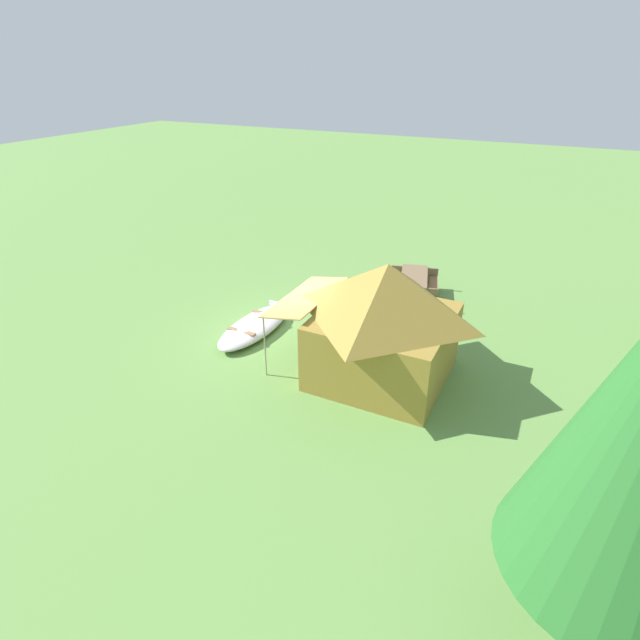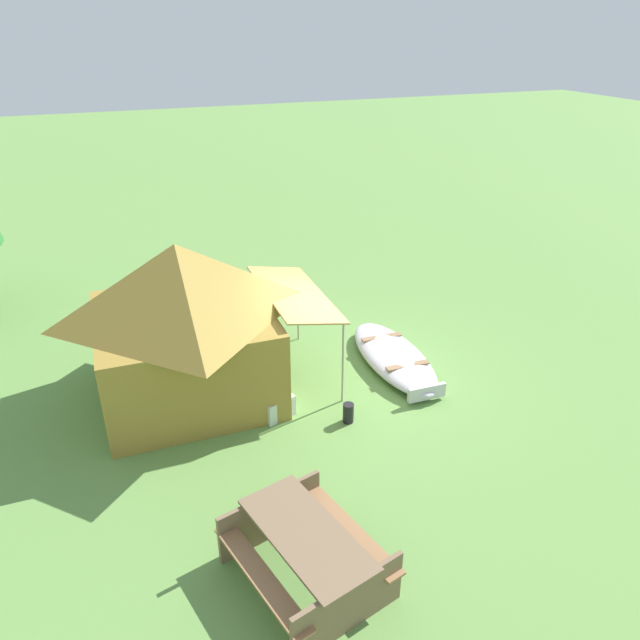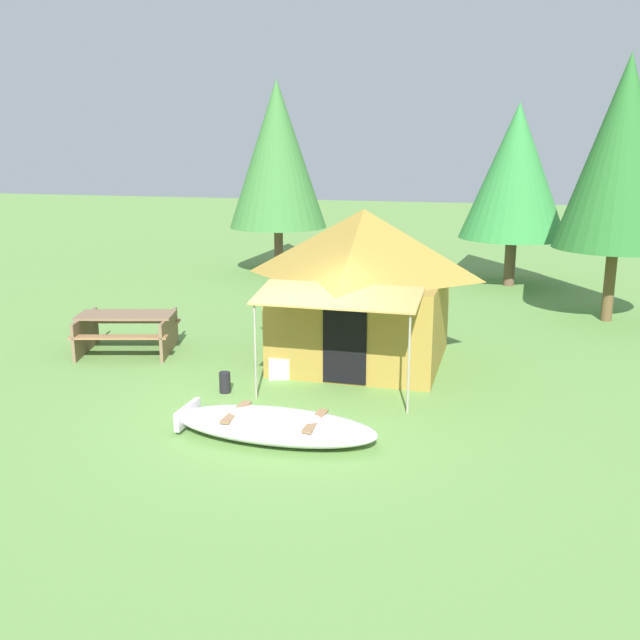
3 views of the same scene
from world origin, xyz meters
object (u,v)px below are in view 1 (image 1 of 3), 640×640
at_px(picnic_table, 414,284).
at_px(cooler_box, 353,334).
at_px(beached_rowboat, 254,326).
at_px(fuel_can, 327,318).
at_px(canvas_cabin_tent, 384,320).

height_order(picnic_table, cooler_box, picnic_table).
relative_size(beached_rowboat, fuel_can, 8.48).
bearing_deg(fuel_can, beached_rowboat, -48.96).
xyz_separation_m(canvas_cabin_tent, fuel_can, (-1.88, -2.35, -1.33)).
xyz_separation_m(picnic_table, cooler_box, (3.37, -0.67, -0.31)).
height_order(beached_rowboat, picnic_table, picnic_table).
relative_size(canvas_cabin_tent, fuel_can, 11.93).
relative_size(beached_rowboat, picnic_table, 1.38).
xyz_separation_m(beached_rowboat, cooler_box, (-0.79, 2.68, 0.00)).
relative_size(picnic_table, fuel_can, 6.15).
bearing_deg(picnic_table, cooler_box, -11.20).
bearing_deg(beached_rowboat, picnic_table, 141.15).
bearing_deg(cooler_box, beached_rowboat, -73.57).
distance_m(beached_rowboat, picnic_table, 5.35).
relative_size(cooler_box, fuel_can, 1.61).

